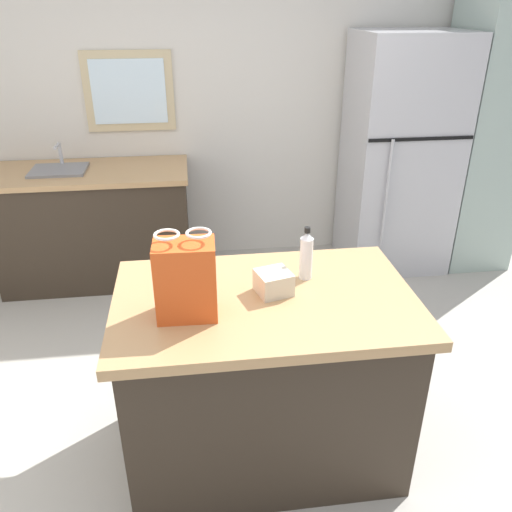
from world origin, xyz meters
TOP-DOWN VIEW (x-y plane):
  - ground at (0.00, 0.00)m, footprint 5.85×5.85m
  - back_wall at (-0.01, 2.23)m, footprint 4.87×0.13m
  - kitchen_island at (-0.07, -0.15)m, footprint 1.33×0.85m
  - refrigerator at (1.31, 1.81)m, footprint 0.81×0.72m
  - tall_cabinet at (2.00, 1.81)m, footprint 0.53×0.64m
  - sink_counter at (-1.12, 1.83)m, footprint 1.47×0.68m
  - shopping_bag at (-0.40, -0.24)m, footprint 0.25×0.17m
  - small_box at (-0.03, -0.12)m, footprint 0.18×0.17m
  - bottle at (0.14, -0.00)m, footprint 0.06×0.06m

SIDE VIEW (x-z plane):
  - ground at x=0.00m, z-range 0.00..0.00m
  - kitchen_island at x=-0.07m, z-range 0.00..0.90m
  - sink_counter at x=-1.12m, z-range -0.08..1.01m
  - refrigerator at x=1.31m, z-range 0.00..1.86m
  - small_box at x=-0.03m, z-range 0.90..1.00m
  - bottle at x=0.14m, z-range 0.89..1.14m
  - shopping_bag at x=-0.40m, z-range 0.88..1.25m
  - tall_cabinet at x=2.00m, z-range 0.00..2.24m
  - back_wall at x=-0.01m, z-range 0.00..2.66m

